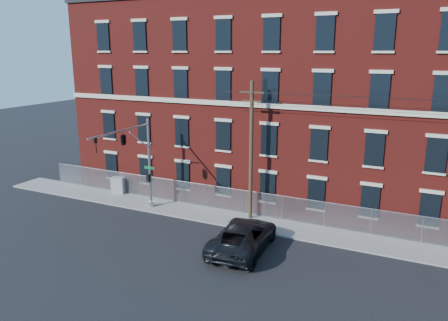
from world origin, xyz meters
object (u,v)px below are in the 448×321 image
pickup_truck (243,236)px  traffic_signal_mast (130,147)px  utility_pole_near (251,149)px  utility_cabinet (118,185)px

pickup_truck → traffic_signal_mast: bearing=-12.7°
utility_pole_near → traffic_signal_mast: bearing=-156.9°
utility_pole_near → utility_cabinet: (-12.47, 0.40, -4.51)m
traffic_signal_mast → pickup_truck: traffic_signal_mast is taller
traffic_signal_mast → utility_cabinet: size_ratio=4.95×
pickup_truck → utility_cabinet: (-13.97, 5.31, -0.08)m
utility_pole_near → pickup_truck: utility_pole_near is taller
traffic_signal_mast → utility_pole_near: 8.70m
utility_cabinet → pickup_truck: bearing=-30.5°
traffic_signal_mast → utility_pole_near: (8.00, 3.42, -0.05)m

